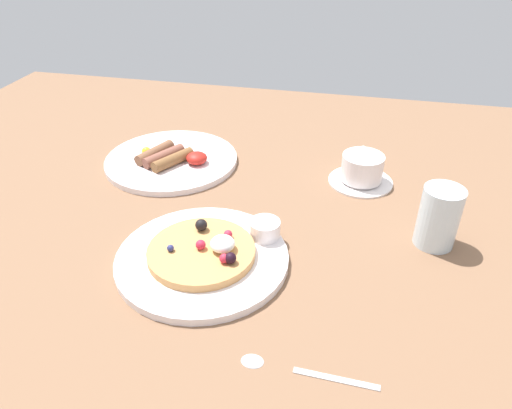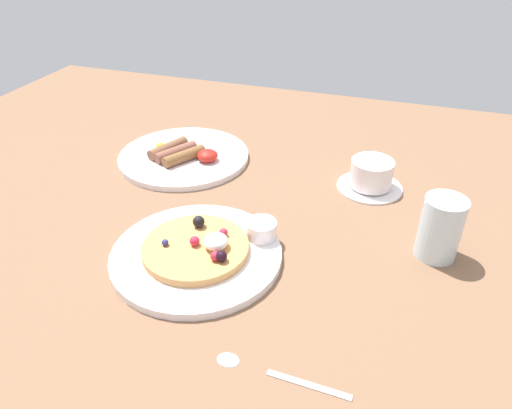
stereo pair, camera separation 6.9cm
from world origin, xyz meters
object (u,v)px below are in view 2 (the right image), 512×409
coffee_saucer (370,186)px  teaspoon (259,368)px  syrup_ramekin (261,229)px  water_glass (440,228)px  breakfast_plate (184,156)px  pancake_plate (197,255)px  coffee_cup (372,172)px

coffee_saucer → teaspoon: 47.39cm
syrup_ramekin → water_glass: (26.76, 5.90, 2.32)cm
syrup_ramekin → breakfast_plate: (-24.83, 22.81, -2.15)cm
pancake_plate → syrup_ramekin: 11.05cm
syrup_ramekin → breakfast_plate: 33.79cm
water_glass → coffee_saucer: bearing=125.3°
breakfast_plate → coffee_saucer: breakfast_plate is taller
coffee_cup → teaspoon: size_ratio=0.65×
coffee_cup → teaspoon: (-7.21, -46.99, -3.18)cm
coffee_saucer → water_glass: bearing=-54.7°
pancake_plate → syrup_ramekin: syrup_ramekin is taller
syrup_ramekin → coffee_saucer: size_ratio=0.39×
syrup_ramekin → teaspoon: syrup_ramekin is taller
teaspoon → coffee_saucer: bearing=81.2°
syrup_ramekin → teaspoon: 24.88cm
syrup_ramekin → coffee_cup: coffee_cup is taller
teaspoon → coffee_cup: bearing=81.3°
coffee_saucer → coffee_cup: 3.04cm
coffee_cup → water_glass: (12.24, -17.44, 1.66)cm
teaspoon → breakfast_plate: bearing=124.7°
coffee_saucer → pancake_plate: bearing=-127.4°
coffee_cup → water_glass: water_glass is taller
syrup_ramekin → teaspoon: size_ratio=0.30×
breakfast_plate → teaspoon: size_ratio=1.66×
coffee_saucer → teaspoon: size_ratio=0.75×
breakfast_plate → water_glass: (51.60, -16.91, 4.48)cm
syrup_ramekin → water_glass: size_ratio=0.49×
breakfast_plate → teaspoon: breakfast_plate is taller
pancake_plate → syrup_ramekin: (8.41, 6.86, 2.11)cm
coffee_saucer → teaspoon: (-7.21, -46.84, -0.15)cm
syrup_ramekin → teaspoon: (7.31, -23.65, -2.52)cm
coffee_saucer → breakfast_plate: bearing=-179.4°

